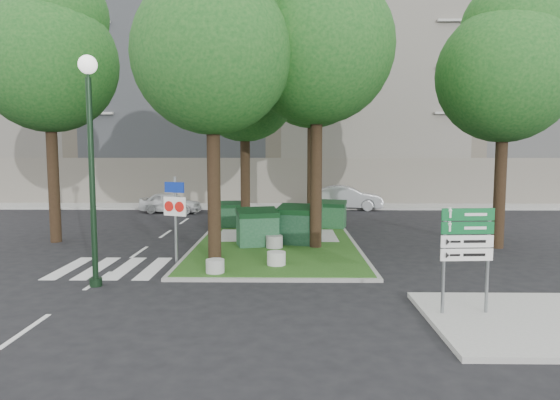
{
  "coord_description": "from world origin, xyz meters",
  "views": [
    {
      "loc": [
        0.92,
        -13.95,
        3.73
      ],
      "look_at": [
        0.68,
        3.32,
        2.0
      ],
      "focal_mm": 32.0,
      "sensor_mm": 36.0,
      "label": 1
    }
  ],
  "objects_px": {
    "bollard_left": "(215,266)",
    "street_lamp": "(91,143)",
    "tree_median_near_right": "(319,32)",
    "traffic_sign_pole": "(175,208)",
    "litter_bin": "(305,211)",
    "bollard_mid": "(276,258)",
    "tree_median_far": "(314,60)",
    "tree_street_left": "(51,50)",
    "car_white": "(171,203)",
    "dumpster_a": "(229,215)",
    "dumpster_b": "(257,227)",
    "tree_street_right": "(507,62)",
    "directional_sign": "(467,244)",
    "dumpster_c": "(299,225)",
    "dumpster_d": "(331,214)",
    "tree_median_mid": "(247,78)",
    "car_silver": "(346,198)",
    "bollard_right": "(274,242)"
  },
  "relations": [
    {
      "from": "tree_median_far",
      "to": "street_lamp",
      "type": "xyz_separation_m",
      "value": [
        -6.63,
        -12.65,
        -4.4
      ]
    },
    {
      "from": "tree_street_right",
      "to": "directional_sign",
      "type": "xyz_separation_m",
      "value": [
        -4.21,
        -8.14,
        -5.3
      ]
    },
    {
      "from": "tree_median_mid",
      "to": "bollard_mid",
      "type": "bearing_deg",
      "value": -78.72
    },
    {
      "from": "tree_median_near_right",
      "to": "dumpster_c",
      "type": "height_order",
      "value": "tree_median_near_right"
    },
    {
      "from": "dumpster_d",
      "to": "car_white",
      "type": "height_order",
      "value": "dumpster_d"
    },
    {
      "from": "tree_street_left",
      "to": "litter_bin",
      "type": "xyz_separation_m",
      "value": [
        10.3,
        6.19,
        -7.15
      ]
    },
    {
      "from": "tree_median_mid",
      "to": "bollard_right",
      "type": "xyz_separation_m",
      "value": [
        1.37,
        -4.74,
        -6.63
      ]
    },
    {
      "from": "dumpster_c",
      "to": "litter_bin",
      "type": "height_order",
      "value": "dumpster_c"
    },
    {
      "from": "tree_street_right",
      "to": "traffic_sign_pole",
      "type": "relative_size",
      "value": 3.52
    },
    {
      "from": "tree_street_left",
      "to": "bollard_mid",
      "type": "xyz_separation_m",
      "value": [
        9.0,
        -4.54,
        -7.32
      ]
    },
    {
      "from": "dumpster_b",
      "to": "bollard_left",
      "type": "height_order",
      "value": "dumpster_b"
    },
    {
      "from": "directional_sign",
      "to": "dumpster_a",
      "type": "bearing_deg",
      "value": 114.44
    },
    {
      "from": "tree_street_left",
      "to": "tree_street_right",
      "type": "height_order",
      "value": "tree_street_left"
    },
    {
      "from": "tree_street_left",
      "to": "dumpster_a",
      "type": "distance_m",
      "value": 10.14
    },
    {
      "from": "dumpster_b",
      "to": "bollard_mid",
      "type": "xyz_separation_m",
      "value": [
        0.79,
        -3.26,
        -0.48
      ]
    },
    {
      "from": "bollard_left",
      "to": "street_lamp",
      "type": "xyz_separation_m",
      "value": [
        -3.14,
        -1.09,
        3.6
      ]
    },
    {
      "from": "bollard_left",
      "to": "tree_street_left",
      "type": "bearing_deg",
      "value": 142.37
    },
    {
      "from": "dumpster_d",
      "to": "directional_sign",
      "type": "relative_size",
      "value": 0.66
    },
    {
      "from": "tree_median_far",
      "to": "dumpster_c",
      "type": "xyz_separation_m",
      "value": [
        -0.89,
        -6.87,
        -7.47
      ]
    },
    {
      "from": "dumpster_b",
      "to": "dumpster_d",
      "type": "bearing_deg",
      "value": 40.73
    },
    {
      "from": "tree_median_far",
      "to": "street_lamp",
      "type": "relative_size",
      "value": 1.91
    },
    {
      "from": "tree_median_mid",
      "to": "dumpster_b",
      "type": "height_order",
      "value": "tree_median_mid"
    },
    {
      "from": "tree_median_mid",
      "to": "bollard_left",
      "type": "height_order",
      "value": "tree_median_mid"
    },
    {
      "from": "street_lamp",
      "to": "car_white",
      "type": "distance_m",
      "value": 16.51
    },
    {
      "from": "dumpster_c",
      "to": "bollard_right",
      "type": "bearing_deg",
      "value": -122.48
    },
    {
      "from": "dumpster_c",
      "to": "tree_street_right",
      "type": "bearing_deg",
      "value": 14.23
    },
    {
      "from": "tree_street_right",
      "to": "bollard_right",
      "type": "height_order",
      "value": "tree_street_right"
    },
    {
      "from": "directional_sign",
      "to": "street_lamp",
      "type": "bearing_deg",
      "value": 161.08
    },
    {
      "from": "dumpster_b",
      "to": "bollard_mid",
      "type": "relative_size",
      "value": 2.98
    },
    {
      "from": "tree_median_far",
      "to": "dumpster_b",
      "type": "distance_m",
      "value": 10.75
    },
    {
      "from": "bollard_mid",
      "to": "traffic_sign_pole",
      "type": "distance_m",
      "value": 3.75
    },
    {
      "from": "bollard_mid",
      "to": "bollard_right",
      "type": "bearing_deg",
      "value": 92.8
    },
    {
      "from": "tree_median_near_right",
      "to": "tree_median_mid",
      "type": "bearing_deg",
      "value": 123.69
    },
    {
      "from": "bollard_left",
      "to": "street_lamp",
      "type": "distance_m",
      "value": 4.9
    },
    {
      "from": "tree_median_mid",
      "to": "tree_street_right",
      "type": "bearing_deg",
      "value": -21.8
    },
    {
      "from": "bollard_mid",
      "to": "traffic_sign_pole",
      "type": "relative_size",
      "value": 0.2
    },
    {
      "from": "bollard_mid",
      "to": "car_silver",
      "type": "relative_size",
      "value": 0.13
    },
    {
      "from": "tree_median_near_right",
      "to": "traffic_sign_pole",
      "type": "height_order",
      "value": "tree_median_near_right"
    },
    {
      "from": "dumpster_b",
      "to": "car_white",
      "type": "xyz_separation_m",
      "value": [
        -5.82,
        10.72,
        -0.19
      ]
    },
    {
      "from": "traffic_sign_pole",
      "to": "bollard_right",
      "type": "bearing_deg",
      "value": 55.35
    },
    {
      "from": "litter_bin",
      "to": "bollard_mid",
      "type": "bearing_deg",
      "value": -96.88
    },
    {
      "from": "tree_median_near_right",
      "to": "tree_street_left",
      "type": "relative_size",
      "value": 1.04
    },
    {
      "from": "directional_sign",
      "to": "car_white",
      "type": "xyz_separation_m",
      "value": [
        -10.89,
        18.58,
        -1.06
      ]
    },
    {
      "from": "tree_street_right",
      "to": "tree_median_near_right",
      "type": "bearing_deg",
      "value": -175.91
    },
    {
      "from": "dumpster_a",
      "to": "car_silver",
      "type": "xyz_separation_m",
      "value": [
        6.44,
        7.91,
        0.05
      ]
    },
    {
      "from": "bollard_left",
      "to": "dumpster_d",
      "type": "bearing_deg",
      "value": 64.42
    },
    {
      "from": "tree_median_mid",
      "to": "street_lamp",
      "type": "xyz_separation_m",
      "value": [
        -3.43,
        -9.65,
        -3.06
      ]
    },
    {
      "from": "tree_street_right",
      "to": "car_white",
      "type": "relative_size",
      "value": 2.78
    },
    {
      "from": "tree_median_near_right",
      "to": "traffic_sign_pole",
      "type": "bearing_deg",
      "value": -154.99
    },
    {
      "from": "tree_street_left",
      "to": "litter_bin",
      "type": "relative_size",
      "value": 14.3
    }
  ]
}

